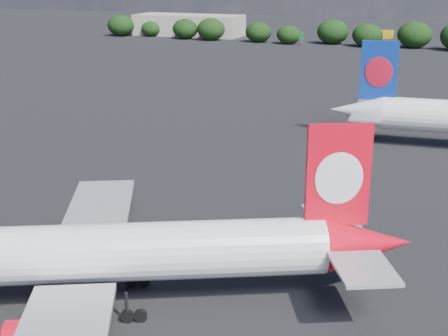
% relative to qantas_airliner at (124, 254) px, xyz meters
% --- Properties ---
extents(ground, '(500.00, 500.00, 0.00)m').
position_rel_qantas_airliner_xyz_m(ground, '(-12.27, 60.16, -4.34)').
color(ground, black).
rests_on(ground, ground).
extents(qantas_airliner, '(41.37, 39.90, 14.26)m').
position_rel_qantas_airliner_xyz_m(qantas_airliner, '(0.00, 0.00, 0.00)').
color(qantas_airliner, white).
rests_on(qantas_airliner, ground).
extents(terminal_building, '(42.00, 16.00, 8.00)m').
position_rel_qantas_airliner_xyz_m(terminal_building, '(-77.27, 192.16, -0.34)').
color(terminal_building, '#A3998C').
rests_on(terminal_building, ground).
extents(highway_sign, '(6.00, 0.30, 4.50)m').
position_rel_qantas_airliner_xyz_m(highway_sign, '(-30.27, 176.16, -1.22)').
color(highway_sign, '#14652C').
rests_on(highway_sign, ground).
extents(billboard_yellow, '(5.00, 0.30, 5.50)m').
position_rel_qantas_airliner_xyz_m(billboard_yellow, '(-0.27, 182.16, -0.47)').
color(billboard_yellow, gold).
rests_on(billboard_yellow, ground).
extents(horizon_treeline, '(204.46, 15.13, 9.24)m').
position_rel_qantas_airliner_xyz_m(horizon_treeline, '(-7.53, 179.16, -0.44)').
color(horizon_treeline, black).
rests_on(horizon_treeline, ground).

